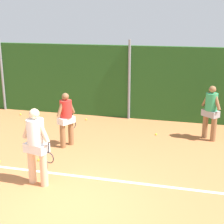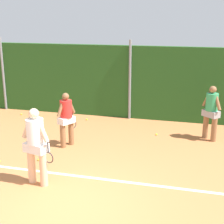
{
  "view_description": "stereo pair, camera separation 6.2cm",
  "coord_description": "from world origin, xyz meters",
  "px_view_note": "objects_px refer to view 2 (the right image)",
  "views": [
    {
      "loc": [
        2.51,
        -5.9,
        3.98
      ],
      "look_at": [
        0.23,
        3.06,
        1.3
      ],
      "focal_mm": 53.86,
      "sensor_mm": 36.0,
      "label": 1
    },
    {
      "loc": [
        2.57,
        -5.89,
        3.98
      ],
      "look_at": [
        0.23,
        3.06,
        1.3
      ],
      "focal_mm": 53.86,
      "sensor_mm": 36.0,
      "label": 2
    }
  ],
  "objects_px": {
    "tennis_ball_9": "(39,160)",
    "tennis_ball_10": "(21,114)",
    "player_foreground_near": "(36,143)",
    "tennis_ball_12": "(40,124)",
    "player_midcourt": "(66,117)",
    "player_backcourt_far": "(211,110)",
    "tennis_ball_1": "(87,119)",
    "tennis_ball_6": "(40,150)",
    "tennis_ball_0": "(156,134)",
    "tennis_ball_13": "(74,120)"
  },
  "relations": [
    {
      "from": "tennis_ball_0",
      "to": "tennis_ball_9",
      "type": "distance_m",
      "value": 4.17
    },
    {
      "from": "tennis_ball_1",
      "to": "tennis_ball_12",
      "type": "relative_size",
      "value": 1.0
    },
    {
      "from": "player_foreground_near",
      "to": "player_midcourt",
      "type": "relative_size",
      "value": 1.12
    },
    {
      "from": "player_midcourt",
      "to": "tennis_ball_0",
      "type": "distance_m",
      "value": 3.22
    },
    {
      "from": "tennis_ball_6",
      "to": "tennis_ball_9",
      "type": "height_order",
      "value": "same"
    },
    {
      "from": "tennis_ball_12",
      "to": "tennis_ball_13",
      "type": "distance_m",
      "value": 1.31
    },
    {
      "from": "tennis_ball_9",
      "to": "tennis_ball_12",
      "type": "xyz_separation_m",
      "value": [
        -1.39,
        2.92,
        0.0
      ]
    },
    {
      "from": "tennis_ball_13",
      "to": "tennis_ball_10",
      "type": "bearing_deg",
      "value": 175.03
    },
    {
      "from": "player_midcourt",
      "to": "tennis_ball_1",
      "type": "height_order",
      "value": "player_midcourt"
    },
    {
      "from": "tennis_ball_9",
      "to": "tennis_ball_13",
      "type": "relative_size",
      "value": 1.0
    },
    {
      "from": "player_foreground_near",
      "to": "tennis_ball_12",
      "type": "xyz_separation_m",
      "value": [
        -1.99,
        4.14,
        -1.04
      ]
    },
    {
      "from": "player_backcourt_far",
      "to": "tennis_ball_0",
      "type": "bearing_deg",
      "value": 43.27
    },
    {
      "from": "player_foreground_near",
      "to": "tennis_ball_12",
      "type": "distance_m",
      "value": 4.71
    },
    {
      "from": "player_backcourt_far",
      "to": "tennis_ball_1",
      "type": "relative_size",
      "value": 27.41
    },
    {
      "from": "player_backcourt_far",
      "to": "tennis_ball_1",
      "type": "distance_m",
      "value": 4.81
    },
    {
      "from": "tennis_ball_0",
      "to": "tennis_ball_13",
      "type": "relative_size",
      "value": 1.0
    },
    {
      "from": "tennis_ball_10",
      "to": "tennis_ball_13",
      "type": "relative_size",
      "value": 1.0
    },
    {
      "from": "tennis_ball_13",
      "to": "tennis_ball_12",
      "type": "bearing_deg",
      "value": -140.57
    },
    {
      "from": "player_backcourt_far",
      "to": "tennis_ball_12",
      "type": "distance_m",
      "value": 6.16
    },
    {
      "from": "tennis_ball_0",
      "to": "tennis_ball_1",
      "type": "relative_size",
      "value": 1.0
    },
    {
      "from": "player_foreground_near",
      "to": "tennis_ball_9",
      "type": "relative_size",
      "value": 28.92
    },
    {
      "from": "tennis_ball_12",
      "to": "tennis_ball_10",
      "type": "bearing_deg",
      "value": 142.79
    },
    {
      "from": "player_midcourt",
      "to": "tennis_ball_0",
      "type": "relative_size",
      "value": 25.92
    },
    {
      "from": "tennis_ball_9",
      "to": "tennis_ball_12",
      "type": "distance_m",
      "value": 3.24
    },
    {
      "from": "player_backcourt_far",
      "to": "tennis_ball_12",
      "type": "xyz_separation_m",
      "value": [
        -6.08,
        -0.06,
        -0.98
      ]
    },
    {
      "from": "tennis_ball_1",
      "to": "tennis_ball_6",
      "type": "height_order",
      "value": "same"
    },
    {
      "from": "tennis_ball_9",
      "to": "tennis_ball_10",
      "type": "distance_m",
      "value": 4.83
    },
    {
      "from": "player_foreground_near",
      "to": "tennis_ball_10",
      "type": "distance_m",
      "value": 6.26
    },
    {
      "from": "player_backcourt_far",
      "to": "tennis_ball_9",
      "type": "xyz_separation_m",
      "value": [
        -4.69,
        -2.98,
        -0.98
      ]
    },
    {
      "from": "tennis_ball_1",
      "to": "tennis_ball_9",
      "type": "distance_m",
      "value": 3.97
    },
    {
      "from": "tennis_ball_6",
      "to": "tennis_ball_10",
      "type": "bearing_deg",
      "value": 126.75
    },
    {
      "from": "player_midcourt",
      "to": "tennis_ball_9",
      "type": "bearing_deg",
      "value": -167.8
    },
    {
      "from": "player_backcourt_far",
      "to": "tennis_ball_9",
      "type": "bearing_deg",
      "value": 74.43
    },
    {
      "from": "tennis_ball_9",
      "to": "player_backcourt_far",
      "type": "bearing_deg",
      "value": 32.43
    },
    {
      "from": "tennis_ball_6",
      "to": "tennis_ball_1",
      "type": "bearing_deg",
      "value": 83.44
    },
    {
      "from": "tennis_ball_0",
      "to": "tennis_ball_1",
      "type": "xyz_separation_m",
      "value": [
        -2.87,
        1.03,
        0.0
      ]
    },
    {
      "from": "player_backcourt_far",
      "to": "tennis_ball_9",
      "type": "relative_size",
      "value": 27.41
    },
    {
      "from": "player_midcourt",
      "to": "player_backcourt_far",
      "type": "distance_m",
      "value": 4.65
    },
    {
      "from": "player_backcourt_far",
      "to": "tennis_ball_6",
      "type": "bearing_deg",
      "value": 66.92
    },
    {
      "from": "tennis_ball_1",
      "to": "tennis_ball_10",
      "type": "bearing_deg",
      "value": -179.89
    },
    {
      "from": "tennis_ball_6",
      "to": "player_backcourt_far",
      "type": "bearing_deg",
      "value": 24.92
    },
    {
      "from": "tennis_ball_6",
      "to": "player_midcourt",
      "type": "bearing_deg",
      "value": 43.08
    },
    {
      "from": "player_midcourt",
      "to": "tennis_ball_10",
      "type": "bearing_deg",
      "value": 77.21
    },
    {
      "from": "player_midcourt",
      "to": "tennis_ball_1",
      "type": "relative_size",
      "value": 25.92
    },
    {
      "from": "player_backcourt_far",
      "to": "tennis_ball_0",
      "type": "height_order",
      "value": "player_backcourt_far"
    },
    {
      "from": "tennis_ball_13",
      "to": "tennis_ball_6",
      "type": "bearing_deg",
      "value": -88.52
    },
    {
      "from": "player_backcourt_far",
      "to": "tennis_ball_0",
      "type": "xyz_separation_m",
      "value": [
        -1.73,
        -0.04,
        -0.98
      ]
    },
    {
      "from": "tennis_ball_10",
      "to": "tennis_ball_12",
      "type": "distance_m",
      "value": 1.72
    },
    {
      "from": "tennis_ball_6",
      "to": "tennis_ball_12",
      "type": "xyz_separation_m",
      "value": [
        -1.09,
        2.26,
        0.0
      ]
    },
    {
      "from": "tennis_ball_9",
      "to": "tennis_ball_0",
      "type": "bearing_deg",
      "value": 44.85
    }
  ]
}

